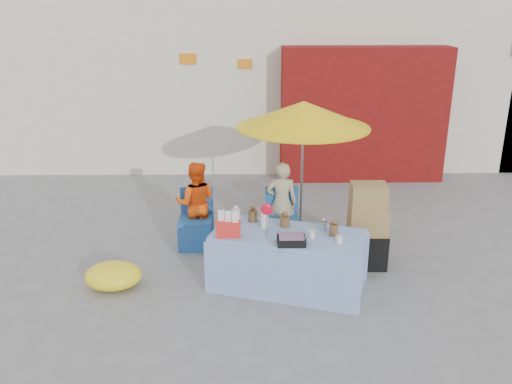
{
  "coord_description": "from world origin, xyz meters",
  "views": [
    {
      "loc": [
        -0.07,
        -6.22,
        3.44
      ],
      "look_at": [
        0.05,
        0.6,
        1.0
      ],
      "focal_mm": 38.0,
      "sensor_mm": 36.0,
      "label": 1
    }
  ],
  "objects_px": {
    "market_table": "(288,259)",
    "umbrella": "(304,115)",
    "vendor_beige": "(282,203)",
    "box_stack": "(367,229)",
    "chair_left": "(196,230)",
    "vendor_orange": "(196,203)",
    "chair_right": "(282,230)"
  },
  "relations": [
    {
      "from": "box_stack",
      "to": "chair_left",
      "type": "bearing_deg",
      "value": 164.83
    },
    {
      "from": "vendor_beige",
      "to": "market_table",
      "type": "bearing_deg",
      "value": 91.07
    },
    {
      "from": "market_table",
      "to": "vendor_beige",
      "type": "xyz_separation_m",
      "value": [
        0.0,
        1.33,
        0.25
      ]
    },
    {
      "from": "market_table",
      "to": "umbrella",
      "type": "relative_size",
      "value": 0.99
    },
    {
      "from": "box_stack",
      "to": "umbrella",
      "type": "bearing_deg",
      "value": 130.99
    },
    {
      "from": "chair_left",
      "to": "chair_right",
      "type": "relative_size",
      "value": 1.0
    },
    {
      "from": "vendor_orange",
      "to": "vendor_beige",
      "type": "bearing_deg",
      "value": -178.83
    },
    {
      "from": "umbrella",
      "to": "chair_left",
      "type": "bearing_deg",
      "value": -169.61
    },
    {
      "from": "market_table",
      "to": "vendor_orange",
      "type": "distance_m",
      "value": 1.84
    },
    {
      "from": "vendor_beige",
      "to": "umbrella",
      "type": "height_order",
      "value": "umbrella"
    },
    {
      "from": "vendor_orange",
      "to": "vendor_beige",
      "type": "height_order",
      "value": "vendor_orange"
    },
    {
      "from": "market_table",
      "to": "vendor_beige",
      "type": "height_order",
      "value": "vendor_beige"
    },
    {
      "from": "chair_right",
      "to": "box_stack",
      "type": "bearing_deg",
      "value": -28.9
    },
    {
      "from": "box_stack",
      "to": "vendor_beige",
      "type": "bearing_deg",
      "value": 144.98
    },
    {
      "from": "chair_right",
      "to": "umbrella",
      "type": "height_order",
      "value": "umbrella"
    },
    {
      "from": "market_table",
      "to": "vendor_beige",
      "type": "relative_size",
      "value": 1.67
    },
    {
      "from": "vendor_beige",
      "to": "box_stack",
      "type": "height_order",
      "value": "vendor_beige"
    },
    {
      "from": "chair_left",
      "to": "box_stack",
      "type": "bearing_deg",
      "value": -13.99
    },
    {
      "from": "chair_left",
      "to": "vendor_orange",
      "type": "bearing_deg",
      "value": 91.31
    },
    {
      "from": "chair_left",
      "to": "chair_right",
      "type": "height_order",
      "value": "same"
    },
    {
      "from": "vendor_beige",
      "to": "chair_left",
      "type": "bearing_deg",
      "value": 7.3
    },
    {
      "from": "chair_left",
      "to": "vendor_orange",
      "type": "xyz_separation_m",
      "value": [
        -0.0,
        0.13,
        0.37
      ]
    },
    {
      "from": "chair_left",
      "to": "box_stack",
      "type": "xyz_separation_m",
      "value": [
        2.35,
        -0.64,
        0.29
      ]
    },
    {
      "from": "market_table",
      "to": "umbrella",
      "type": "bearing_deg",
      "value": 95.79
    },
    {
      "from": "market_table",
      "to": "umbrella",
      "type": "distance_m",
      "value": 2.14
    },
    {
      "from": "chair_left",
      "to": "vendor_orange",
      "type": "relative_size",
      "value": 0.68
    },
    {
      "from": "market_table",
      "to": "chair_left",
      "type": "relative_size",
      "value": 2.44
    },
    {
      "from": "chair_right",
      "to": "box_stack",
      "type": "xyz_separation_m",
      "value": [
        1.1,
        -0.64,
        0.29
      ]
    },
    {
      "from": "market_table",
      "to": "chair_right",
      "type": "height_order",
      "value": "market_table"
    },
    {
      "from": "market_table",
      "to": "chair_left",
      "type": "bearing_deg",
      "value": 153.56
    },
    {
      "from": "umbrella",
      "to": "box_stack",
      "type": "bearing_deg",
      "value": -49.01
    },
    {
      "from": "market_table",
      "to": "vendor_beige",
      "type": "bearing_deg",
      "value": 107.24
    }
  ]
}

